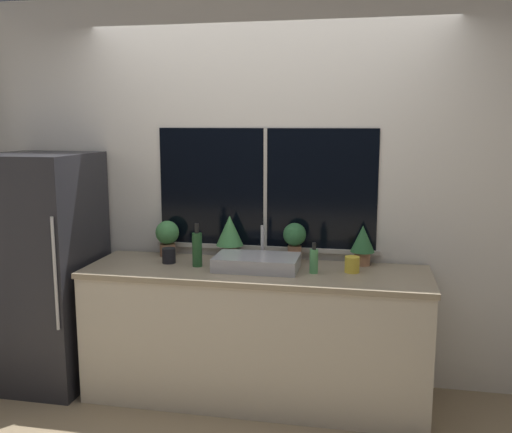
# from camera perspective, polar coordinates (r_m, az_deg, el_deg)

# --- Properties ---
(ground_plane) EXTENTS (14.00, 14.00, 0.00)m
(ground_plane) POSITION_cam_1_polar(r_m,az_deg,el_deg) (3.77, -1.10, -19.67)
(ground_plane) COLOR #937F60
(wall_back) EXTENTS (8.00, 0.09, 2.70)m
(wall_back) POSITION_cam_1_polar(r_m,az_deg,el_deg) (4.02, 1.05, 2.54)
(wall_back) COLOR silver
(wall_back) RESTS_ON ground_plane
(wall_left) EXTENTS (0.06, 7.00, 2.70)m
(wall_left) POSITION_cam_1_polar(r_m,az_deg,el_deg) (5.52, -19.65, 3.89)
(wall_left) COLOR silver
(wall_left) RESTS_ON ground_plane
(counter) EXTENTS (2.25, 0.67, 0.88)m
(counter) POSITION_cam_1_polar(r_m,az_deg,el_deg) (3.87, -0.06, -11.64)
(counter) COLOR beige
(counter) RESTS_ON ground_plane
(refrigerator) EXTENTS (0.67, 0.73, 1.62)m
(refrigerator) POSITION_cam_1_polar(r_m,az_deg,el_deg) (4.28, -20.40, -4.98)
(refrigerator) COLOR #232328
(refrigerator) RESTS_ON ground_plane
(sink) EXTENTS (0.54, 0.38, 0.26)m
(sink) POSITION_cam_1_polar(r_m,az_deg,el_deg) (3.73, 0.09, -4.60)
(sink) COLOR #ADADB2
(sink) RESTS_ON counter
(potted_plant_far_left) EXTENTS (0.17, 0.17, 0.25)m
(potted_plant_far_left) POSITION_cam_1_polar(r_m,az_deg,el_deg) (4.12, -8.85, -1.90)
(potted_plant_far_left) COLOR #9E6B4C
(potted_plant_far_left) RESTS_ON counter
(potted_plant_center_left) EXTENTS (0.19, 0.19, 0.31)m
(potted_plant_center_left) POSITION_cam_1_polar(r_m,az_deg,el_deg) (3.98, -2.65, -1.67)
(potted_plant_center_left) COLOR #9E6B4C
(potted_plant_center_left) RESTS_ON counter
(potted_plant_center_right) EXTENTS (0.16, 0.16, 0.27)m
(potted_plant_center_right) POSITION_cam_1_polar(r_m,az_deg,el_deg) (3.90, 3.88, -2.19)
(potted_plant_center_right) COLOR #9E6B4C
(potted_plant_center_right) RESTS_ON counter
(potted_plant_far_right) EXTENTS (0.16, 0.16, 0.27)m
(potted_plant_far_right) POSITION_cam_1_polar(r_m,az_deg,el_deg) (3.87, 10.61, -2.56)
(potted_plant_far_right) COLOR #9E6B4C
(potted_plant_far_right) RESTS_ON counter
(soap_bottle) EXTENTS (0.05, 0.05, 0.20)m
(soap_bottle) POSITION_cam_1_polar(r_m,az_deg,el_deg) (3.64, 5.81, -4.40)
(soap_bottle) COLOR #519E5B
(soap_bottle) RESTS_ON counter
(bottle_tall) EXTENTS (0.07, 0.07, 0.29)m
(bottle_tall) POSITION_cam_1_polar(r_m,az_deg,el_deg) (3.80, -5.91, -3.21)
(bottle_tall) COLOR #235128
(bottle_tall) RESTS_ON counter
(mug_yellow) EXTENTS (0.09, 0.09, 0.10)m
(mug_yellow) POSITION_cam_1_polar(r_m,az_deg,el_deg) (3.70, 9.59, -4.75)
(mug_yellow) COLOR gold
(mug_yellow) RESTS_ON counter
(mug_black) EXTENTS (0.09, 0.09, 0.10)m
(mug_black) POSITION_cam_1_polar(r_m,az_deg,el_deg) (3.93, -8.71, -3.88)
(mug_black) COLOR black
(mug_black) RESTS_ON counter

